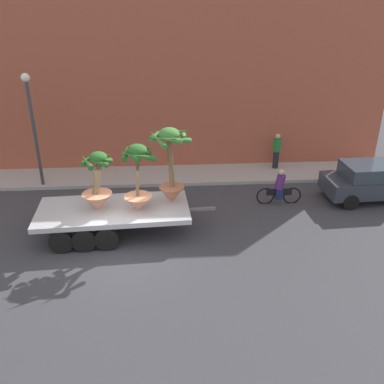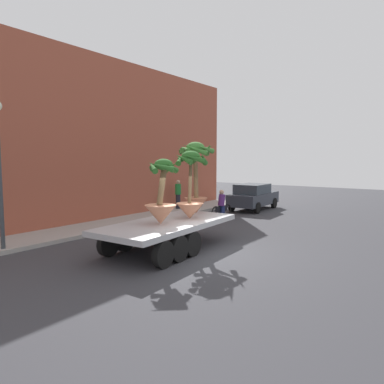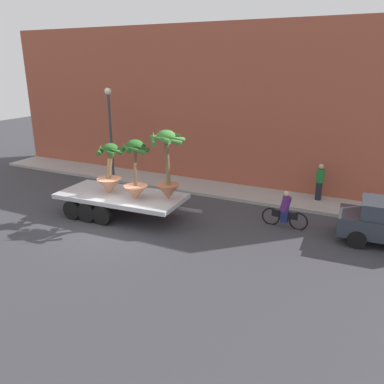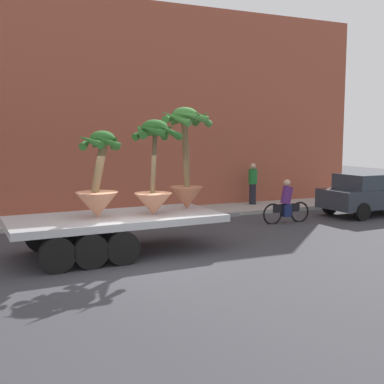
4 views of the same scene
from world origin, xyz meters
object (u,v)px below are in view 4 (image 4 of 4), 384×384
(parked_car, at_px, (371,193))
(flatbed_trailer, at_px, (107,225))
(pedestrian_near_gate, at_px, (253,183))
(potted_palm_rear, at_px, (154,173))
(potted_palm_middle, at_px, (186,158))
(cyclist, at_px, (286,204))
(potted_palm_front, at_px, (98,185))

(parked_car, bearing_deg, flatbed_trailer, -169.10)
(pedestrian_near_gate, bearing_deg, potted_palm_rear, -138.12)
(potted_palm_middle, bearing_deg, pedestrian_near_gate, 44.51)
(cyclist, bearing_deg, potted_palm_middle, -160.67)
(potted_palm_middle, distance_m, pedestrian_near_gate, 7.31)
(flatbed_trailer, relative_size, parked_car, 1.54)
(potted_palm_front, height_order, parked_car, potted_palm_front)
(flatbed_trailer, xyz_separation_m, potted_palm_middle, (2.32, 0.35, 1.63))
(potted_palm_rear, bearing_deg, pedestrian_near_gate, 41.88)
(flatbed_trailer, distance_m, parked_car, 10.85)
(potted_palm_rear, height_order, potted_palm_front, potted_palm_rear)
(potted_palm_middle, relative_size, parked_car, 0.67)
(flatbed_trailer, xyz_separation_m, potted_palm_front, (-0.21, -0.09, 1.02))
(cyclist, bearing_deg, pedestrian_near_gate, 78.21)
(potted_palm_rear, bearing_deg, flatbed_trailer, 169.30)
(parked_car, bearing_deg, potted_palm_rear, -166.48)
(flatbed_trailer, bearing_deg, parked_car, 10.90)
(flatbed_trailer, bearing_deg, pedestrian_near_gate, 35.87)
(parked_car, xyz_separation_m, pedestrian_near_gate, (-3.21, 3.33, 0.22))
(cyclist, xyz_separation_m, parked_car, (3.94, 0.17, 0.16))
(potted_palm_middle, relative_size, pedestrian_near_gate, 1.63)
(cyclist, height_order, parked_car, parked_car)
(flatbed_trailer, distance_m, potted_palm_front, 1.05)
(cyclist, bearing_deg, potted_palm_front, -164.10)
(potted_palm_middle, bearing_deg, potted_palm_rear, -153.23)
(potted_palm_rear, xyz_separation_m, potted_palm_front, (-1.40, 0.14, -0.27))
(potted_palm_middle, xyz_separation_m, cyclist, (4.39, 1.54, -1.71))
(potted_palm_rear, height_order, pedestrian_near_gate, potted_palm_rear)
(potted_palm_middle, height_order, cyclist, potted_palm_middle)
(potted_palm_rear, xyz_separation_m, potted_palm_middle, (1.13, 0.57, 0.33))
(potted_palm_middle, xyz_separation_m, potted_palm_front, (-2.53, -0.43, -0.60))
(flatbed_trailer, distance_m, pedestrian_near_gate, 9.19)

